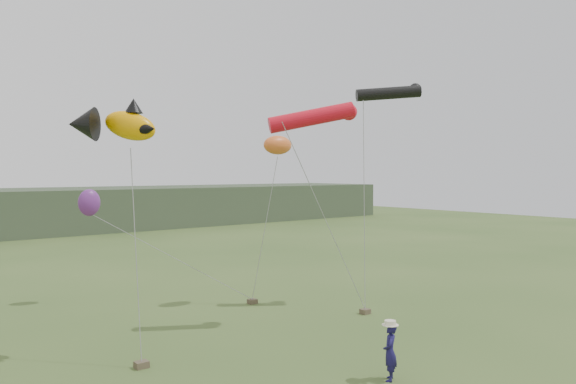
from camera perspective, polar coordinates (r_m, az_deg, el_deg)
name	(u,v)px	position (r m, az deg, el deg)	size (l,w,h in m)	color
festival_attendant	(390,352)	(15.91, 10.33, -15.71)	(0.56, 0.37, 1.54)	#181348
sandbag_anchors	(157,347)	(18.73, -13.16, -15.13)	(16.87, 5.78, 0.19)	brown
fish_kite	(113,124)	(17.59, -17.36, 6.59)	(2.83, 1.83, 1.43)	#F19E02
tube_kites	(352,106)	(22.08, 6.49, 8.69)	(7.88, 2.66, 2.45)	black
misc_kites	(196,170)	(24.17, -9.38, 2.20)	(7.39, 5.79, 3.43)	orange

